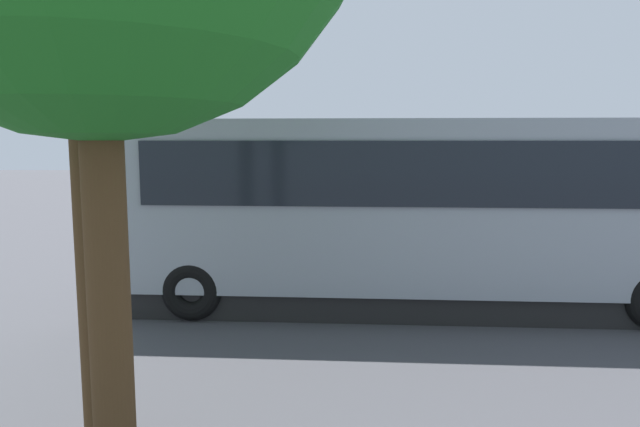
% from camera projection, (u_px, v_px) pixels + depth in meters
% --- Properties ---
extents(ground_plane, '(80.00, 80.00, 0.00)m').
position_uv_depth(ground_plane, '(325.00, 255.00, 14.72)').
color(ground_plane, '#424247').
extents(tour_bus, '(10.46, 2.75, 3.25)m').
position_uv_depth(tour_bus, '(412.00, 214.00, 10.07)').
color(tour_bus, '#8C939E').
rests_on(tour_bus, ground_plane).
extents(spectator_far_left, '(0.57, 0.32, 1.66)m').
position_uv_depth(spectator_far_left, '(474.00, 228.00, 12.71)').
color(spectator_far_left, '#473823').
rests_on(spectator_far_left, ground_plane).
extents(spectator_left, '(0.57, 0.38, 1.77)m').
position_uv_depth(spectator_left, '(433.00, 227.00, 12.46)').
color(spectator_left, black).
rests_on(spectator_left, ground_plane).
extents(spectator_centre, '(0.58, 0.34, 1.79)m').
position_uv_depth(spectator_centre, '(387.00, 225.00, 12.50)').
color(spectator_centre, black).
rests_on(spectator_centre, ground_plane).
extents(spectator_right, '(0.57, 0.38, 1.78)m').
position_uv_depth(spectator_right, '(344.00, 226.00, 12.53)').
color(spectator_right, black).
rests_on(spectator_right, ground_plane).
extents(spectator_far_right, '(0.58, 0.35, 1.82)m').
position_uv_depth(spectator_far_right, '(301.00, 222.00, 12.86)').
color(spectator_far_right, '#473823').
rests_on(spectator_far_right, ground_plane).
extents(parked_motorcycle_silver, '(2.02, 0.73, 0.99)m').
position_uv_depth(parked_motorcycle_silver, '(562.00, 257.00, 12.06)').
color(parked_motorcycle_silver, black).
rests_on(parked_motorcycle_silver, ground_plane).
extents(stunt_motorcycle, '(1.96, 0.58, 1.80)m').
position_uv_depth(stunt_motorcycle, '(199.00, 205.00, 16.72)').
color(stunt_motorcycle, black).
rests_on(stunt_motorcycle, ground_plane).
extents(traffic_cone, '(0.34, 0.34, 0.63)m').
position_uv_depth(traffic_cone, '(255.00, 227.00, 17.37)').
color(traffic_cone, orange).
rests_on(traffic_cone, ground_plane).
extents(bay_line_a, '(0.27, 4.78, 0.01)m').
position_uv_depth(bay_line_a, '(497.00, 254.00, 14.80)').
color(bay_line_a, white).
rests_on(bay_line_a, ground_plane).
extents(bay_line_b, '(0.24, 3.96, 0.01)m').
position_uv_depth(bay_line_b, '(391.00, 253.00, 14.92)').
color(bay_line_b, white).
rests_on(bay_line_b, ground_plane).
extents(bay_line_c, '(0.23, 3.79, 0.01)m').
position_uv_depth(bay_line_c, '(287.00, 252.00, 15.05)').
color(bay_line_c, white).
rests_on(bay_line_c, ground_plane).
extents(bay_line_d, '(0.26, 4.59, 0.01)m').
position_uv_depth(bay_line_d, '(185.00, 251.00, 15.18)').
color(bay_line_d, white).
rests_on(bay_line_d, ground_plane).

